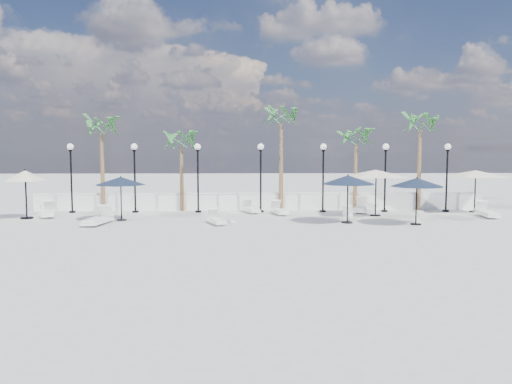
{
  "coord_description": "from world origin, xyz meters",
  "views": [
    {
      "loc": [
        -0.92,
        -21.28,
        3.56
      ],
      "look_at": [
        -0.36,
        2.31,
        1.5
      ],
      "focal_mm": 35.0,
      "sensor_mm": 36.0,
      "label": 1
    }
  ],
  "objects_px": {
    "parasol_navy_right": "(348,180)",
    "parasol_cream_small": "(25,176)",
    "lounger_6": "(346,216)",
    "lounger_2": "(251,209)",
    "lounger_7": "(487,213)",
    "parasol_cream_sq_a": "(376,170)",
    "parasol_navy_left": "(121,181)",
    "lounger_5": "(360,208)",
    "parasol_cream_sq_b": "(476,171)",
    "lounger_1": "(98,219)",
    "parasol_navy_mid": "(417,183)",
    "lounger_0": "(49,212)",
    "lounger_3": "(279,210)",
    "lounger_4": "(216,220)"
  },
  "relations": [
    {
      "from": "lounger_6",
      "to": "parasol_navy_mid",
      "type": "distance_m",
      "value": 3.77
    },
    {
      "from": "lounger_5",
      "to": "lounger_2",
      "type": "bearing_deg",
      "value": -161.53
    },
    {
      "from": "lounger_2",
      "to": "lounger_6",
      "type": "height_order",
      "value": "lounger_2"
    },
    {
      "from": "lounger_0",
      "to": "parasol_navy_mid",
      "type": "distance_m",
      "value": 18.57
    },
    {
      "from": "parasol_cream_sq_a",
      "to": "lounger_5",
      "type": "bearing_deg",
      "value": 108.97
    },
    {
      "from": "lounger_3",
      "to": "lounger_7",
      "type": "bearing_deg",
      "value": -21.53
    },
    {
      "from": "lounger_0",
      "to": "parasol_navy_right",
      "type": "xyz_separation_m",
      "value": [
        15.12,
        -2.48,
        1.82
      ]
    },
    {
      "from": "lounger_2",
      "to": "lounger_0",
      "type": "bearing_deg",
      "value": 167.68
    },
    {
      "from": "lounger_0",
      "to": "lounger_3",
      "type": "relative_size",
      "value": 1.11
    },
    {
      "from": "parasol_navy_right",
      "to": "parasol_cream_small",
      "type": "height_order",
      "value": "parasol_cream_small"
    },
    {
      "from": "lounger_1",
      "to": "parasol_navy_left",
      "type": "distance_m",
      "value": 2.33
    },
    {
      "from": "lounger_2",
      "to": "parasol_cream_sq_b",
      "type": "xyz_separation_m",
      "value": [
        12.56,
        -0.02,
        2.12
      ]
    },
    {
      "from": "lounger_0",
      "to": "lounger_4",
      "type": "height_order",
      "value": "lounger_0"
    },
    {
      "from": "lounger_0",
      "to": "parasol_cream_small",
      "type": "relative_size",
      "value": 0.8
    },
    {
      "from": "parasol_navy_left",
      "to": "parasol_cream_small",
      "type": "height_order",
      "value": "parasol_cream_small"
    },
    {
      "from": "lounger_7",
      "to": "lounger_0",
      "type": "bearing_deg",
      "value": -176.97
    },
    {
      "from": "lounger_2",
      "to": "parasol_cream_sq_a",
      "type": "relative_size",
      "value": 0.33
    },
    {
      "from": "lounger_4",
      "to": "parasol_cream_small",
      "type": "xyz_separation_m",
      "value": [
        -9.76,
        2.11,
        1.96
      ]
    },
    {
      "from": "lounger_3",
      "to": "parasol_navy_right",
      "type": "bearing_deg",
      "value": -60.7
    },
    {
      "from": "lounger_1",
      "to": "parasol_navy_right",
      "type": "xyz_separation_m",
      "value": [
        11.77,
        0.29,
        1.8
      ]
    },
    {
      "from": "lounger_5",
      "to": "lounger_7",
      "type": "bearing_deg",
      "value": -0.57
    },
    {
      "from": "parasol_cream_sq_b",
      "to": "lounger_3",
      "type": "bearing_deg",
      "value": -176.25
    },
    {
      "from": "lounger_2",
      "to": "parasol_navy_mid",
      "type": "height_order",
      "value": "parasol_navy_mid"
    },
    {
      "from": "parasol_cream_sq_b",
      "to": "parasol_cream_small",
      "type": "bearing_deg",
      "value": -175.15
    },
    {
      "from": "lounger_0",
      "to": "parasol_cream_sq_a",
      "type": "height_order",
      "value": "parasol_cream_sq_a"
    },
    {
      "from": "parasol_cream_sq_b",
      "to": "parasol_cream_small",
      "type": "xyz_separation_m",
      "value": [
        -24.0,
        -2.04,
        -0.18
      ]
    },
    {
      "from": "lounger_7",
      "to": "lounger_6",
      "type": "bearing_deg",
      "value": -168.53
    },
    {
      "from": "parasol_cream_small",
      "to": "lounger_6",
      "type": "bearing_deg",
      "value": -3.35
    },
    {
      "from": "lounger_7",
      "to": "parasol_navy_mid",
      "type": "bearing_deg",
      "value": -147.37
    },
    {
      "from": "lounger_3",
      "to": "lounger_6",
      "type": "height_order",
      "value": "lounger_3"
    },
    {
      "from": "lounger_7",
      "to": "parasol_cream_sq_a",
      "type": "height_order",
      "value": "parasol_cream_sq_a"
    },
    {
      "from": "lounger_6",
      "to": "parasol_cream_sq_b",
      "type": "height_order",
      "value": "parasol_cream_sq_b"
    },
    {
      "from": "lounger_3",
      "to": "lounger_5",
      "type": "height_order",
      "value": "lounger_5"
    },
    {
      "from": "lounger_2",
      "to": "parasol_navy_mid",
      "type": "relative_size",
      "value": 0.71
    },
    {
      "from": "parasol_navy_left",
      "to": "lounger_2",
      "type": "bearing_deg",
      "value": 23.5
    },
    {
      "from": "lounger_4",
      "to": "parasol_navy_right",
      "type": "distance_m",
      "value": 6.53
    },
    {
      "from": "lounger_6",
      "to": "parasol_cream_small",
      "type": "relative_size",
      "value": 0.68
    },
    {
      "from": "lounger_6",
      "to": "parasol_navy_left",
      "type": "distance_m",
      "value": 11.32
    },
    {
      "from": "parasol_navy_right",
      "to": "parasol_cream_small",
      "type": "bearing_deg",
      "value": 173.31
    },
    {
      "from": "parasol_cream_small",
      "to": "lounger_2",
      "type": "bearing_deg",
      "value": 10.19
    },
    {
      "from": "lounger_7",
      "to": "lounger_1",
      "type": "bearing_deg",
      "value": -169.11
    },
    {
      "from": "lounger_5",
      "to": "parasol_cream_small",
      "type": "relative_size",
      "value": 0.83
    },
    {
      "from": "parasol_cream_sq_a",
      "to": "parasol_navy_left",
      "type": "bearing_deg",
      "value": -173.72
    },
    {
      "from": "lounger_3",
      "to": "parasol_navy_mid",
      "type": "relative_size",
      "value": 0.73
    },
    {
      "from": "parasol_navy_right",
      "to": "parasol_cream_sq_a",
      "type": "bearing_deg",
      "value": 51.63
    },
    {
      "from": "parasol_cream_small",
      "to": "lounger_5",
      "type": "bearing_deg",
      "value": 6.68
    },
    {
      "from": "parasol_navy_mid",
      "to": "parasol_cream_sq_b",
      "type": "relative_size",
      "value": 0.5
    },
    {
      "from": "parasol_navy_left",
      "to": "parasol_cream_sq_a",
      "type": "bearing_deg",
      "value": 6.28
    },
    {
      "from": "lounger_4",
      "to": "lounger_2",
      "type": "bearing_deg",
      "value": 45.64
    },
    {
      "from": "lounger_5",
      "to": "lounger_6",
      "type": "distance_m",
      "value": 3.32
    }
  ]
}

